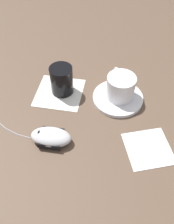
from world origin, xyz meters
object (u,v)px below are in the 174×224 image
(computer_mouse, at_px, (51,137))
(drinking_glass, at_px, (62,80))
(coffee_cup, at_px, (120,86))
(saucer, at_px, (118,98))

(computer_mouse, relative_size, drinking_glass, 1.28)
(coffee_cup, distance_m, drinking_glass, 0.18)
(saucer, xyz_separation_m, computer_mouse, (0.18, 0.16, 0.01))
(computer_mouse, distance_m, drinking_glass, 0.19)
(coffee_cup, relative_size, computer_mouse, 1.01)
(saucer, distance_m, drinking_glass, 0.18)
(coffee_cup, height_order, drinking_glass, drinking_glass)
(drinking_glass, bearing_deg, coffee_cup, 172.75)
(saucer, height_order, drinking_glass, drinking_glass)
(saucer, relative_size, computer_mouse, 1.34)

